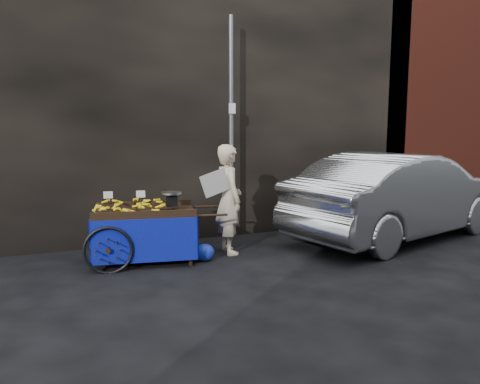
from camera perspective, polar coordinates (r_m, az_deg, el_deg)
name	(u,v)px	position (r m, az deg, el deg)	size (l,w,h in m)	color
ground	(243,260)	(7.45, 0.39, -8.30)	(80.00, 80.00, 0.00)	black
building_wall	(213,105)	(9.72, -3.35, 10.49)	(13.50, 2.00, 5.00)	black
street_pole	(231,131)	(8.45, -1.08, 7.49)	(0.12, 0.10, 4.00)	slate
banana_cart	(141,216)	(7.39, -11.94, -2.92)	(2.25, 1.32, 1.15)	black
vendor	(229,199)	(7.68, -1.40, -0.88)	(0.76, 0.66, 1.80)	beige
plastic_bag	(205,253)	(7.37, -4.31, -7.38)	(0.31, 0.25, 0.28)	#1831B9
parked_car	(400,195)	(9.26, 18.91, -0.40)	(1.69, 4.84, 1.60)	#B7BABF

